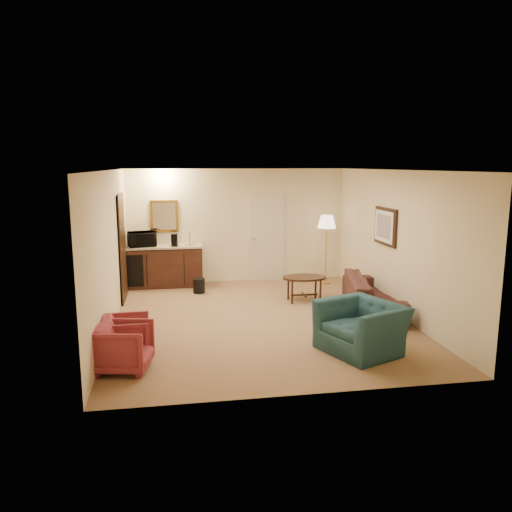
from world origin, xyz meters
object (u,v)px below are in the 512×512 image
at_px(rose_chair_near, 127,335).
at_px(waste_bin, 199,286).
at_px(wetbar_cabinet, 166,266).
at_px(teal_armchair, 362,319).
at_px(rose_chair_far, 124,345).
at_px(sofa, 373,289).
at_px(microwave, 142,237).
at_px(floor_lamp, 326,249).
at_px(coffee_maker, 174,240).
at_px(coffee_table, 304,289).

distance_m(rose_chair_near, waste_bin, 3.63).
bearing_deg(wetbar_cabinet, teal_armchair, -57.71).
height_order(teal_armchair, rose_chair_far, teal_armchair).
distance_m(sofa, waste_bin, 3.65).
relative_size(rose_chair_far, waste_bin, 2.25).
xyz_separation_m(rose_chair_far, microwave, (0.00, 4.61, 0.77)).
bearing_deg(waste_bin, floor_lamp, 7.82).
bearing_deg(coffee_maker, rose_chair_near, -99.01).
bearing_deg(rose_chair_far, coffee_table, -37.27).
bearing_deg(coffee_maker, sofa, -33.84).
bearing_deg(rose_chair_near, floor_lamp, -50.72).
relative_size(wetbar_cabinet, floor_lamp, 1.04).
height_order(sofa, teal_armchair, teal_armchair).
bearing_deg(teal_armchair, microwave, -166.38).
distance_m(wetbar_cabinet, rose_chair_far, 4.65).
xyz_separation_m(sofa, microwave, (-4.30, 2.60, 0.69)).
bearing_deg(floor_lamp, sofa, -85.23).
bearing_deg(teal_armchair, rose_chair_far, -110.96).
xyz_separation_m(teal_armchair, waste_bin, (-2.15, 3.78, -0.33)).
bearing_deg(rose_chair_near, teal_armchair, -99.68).
distance_m(sofa, rose_chair_far, 4.75).
relative_size(wetbar_cabinet, sofa, 0.74).
distance_m(coffee_table, waste_bin, 2.27).
distance_m(floor_lamp, microwave, 4.13).
xyz_separation_m(sofa, coffee_table, (-1.07, 0.90, -0.18)).
bearing_deg(floor_lamp, teal_armchair, -100.39).
bearing_deg(microwave, waste_bin, -44.90).
bearing_deg(floor_lamp, coffee_maker, 176.64).
distance_m(teal_armchair, floor_lamp, 4.26).
height_order(rose_chair_near, waste_bin, rose_chair_near).
height_order(coffee_table, floor_lamp, floor_lamp).
bearing_deg(wetbar_cabinet, sofa, -34.54).
distance_m(rose_chair_near, coffee_table, 4.04).
xyz_separation_m(floor_lamp, coffee_maker, (-3.40, 0.20, 0.27)).
xyz_separation_m(sofa, teal_armchair, (-0.96, -1.88, 0.05)).
distance_m(sofa, coffee_table, 1.41).
bearing_deg(rose_chair_far, microwave, 10.80).
bearing_deg(rose_chair_near, wetbar_cabinet, -10.56).
height_order(teal_armchair, microwave, microwave).
height_order(floor_lamp, coffee_maker, floor_lamp).
relative_size(wetbar_cabinet, rose_chair_far, 2.35).
relative_size(wetbar_cabinet, microwave, 2.81).
bearing_deg(coffee_maker, rose_chair_far, -97.98).
distance_m(rose_chair_far, coffee_table, 4.34).
relative_size(teal_armchair, floor_lamp, 0.71).
bearing_deg(sofa, coffee_table, 62.74).
bearing_deg(wetbar_cabinet, microwave, -178.77).
distance_m(teal_armchair, rose_chair_far, 3.35).
relative_size(sofa, coffee_maker, 8.05).
height_order(sofa, coffee_table, sofa).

